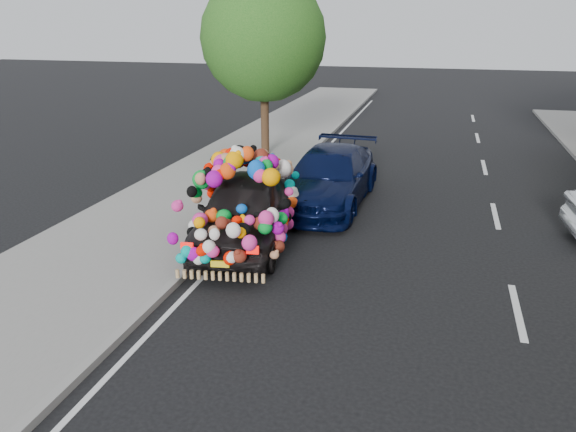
% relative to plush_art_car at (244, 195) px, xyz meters
% --- Properties ---
extents(ground, '(100.00, 100.00, 0.00)m').
position_rel_plush_art_car_xyz_m(ground, '(1.80, -1.69, -1.09)').
color(ground, black).
rests_on(ground, ground).
extents(sidewalk, '(4.00, 60.00, 0.12)m').
position_rel_plush_art_car_xyz_m(sidewalk, '(-2.50, -1.69, -1.03)').
color(sidewalk, gray).
rests_on(sidewalk, ground).
extents(kerb, '(0.15, 60.00, 0.13)m').
position_rel_plush_art_car_xyz_m(kerb, '(-0.55, -1.69, -1.03)').
color(kerb, gray).
rests_on(kerb, ground).
extents(lane_markings, '(6.00, 50.00, 0.01)m').
position_rel_plush_art_car_xyz_m(lane_markings, '(5.40, -1.69, -1.09)').
color(lane_markings, silver).
rests_on(lane_markings, ground).
extents(tree_near_sidewalk, '(4.20, 4.20, 6.13)m').
position_rel_plush_art_car_xyz_m(tree_near_sidewalk, '(-2.00, 7.81, 2.93)').
color(tree_near_sidewalk, '#332114').
rests_on(tree_near_sidewalk, ground).
extents(plush_art_car, '(2.71, 4.80, 2.13)m').
position_rel_plush_art_car_xyz_m(plush_art_car, '(0.00, 0.00, 0.00)').
color(plush_art_car, black).
rests_on(plush_art_car, ground).
extents(navy_sedan, '(2.21, 5.02, 1.43)m').
position_rel_plush_art_car_xyz_m(navy_sedan, '(1.19, 3.19, -0.38)').
color(navy_sedan, black).
rests_on(navy_sedan, ground).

